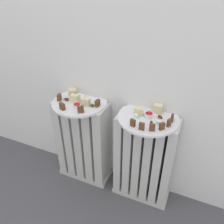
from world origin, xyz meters
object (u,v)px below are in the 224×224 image
at_px(radiator_right, 144,160).
at_px(jam_bowl_left, 77,106).
at_px(plate_right, 148,118).
at_px(jam_bowl_right, 149,115).
at_px(radiator_left, 83,143).
at_px(fork, 146,113).
at_px(plate_left, 80,102).

relative_size(radiator_right, jam_bowl_left, 12.92).
relative_size(plate_right, jam_bowl_right, 6.98).
xyz_separation_m(radiator_left, radiator_right, (0.40, 0.00, 0.00)).
xyz_separation_m(radiator_right, fork, (-0.02, 0.02, 0.30)).
distance_m(radiator_left, jam_bowl_left, 0.32).
bearing_deg(fork, radiator_right, -54.53).
xyz_separation_m(plate_right, fork, (-0.02, 0.02, 0.01)).
bearing_deg(plate_left, jam_bowl_left, -69.56).
xyz_separation_m(plate_left, jam_bowl_left, (0.02, -0.06, 0.02)).
distance_m(radiator_right, plate_left, 0.49).
xyz_separation_m(radiator_right, plate_right, (0.00, -0.00, 0.29)).
height_order(radiator_left, radiator_right, same).
relative_size(jam_bowl_right, fork, 0.50).
bearing_deg(plate_right, plate_left, 180.00).
xyz_separation_m(radiator_right, jam_bowl_right, (0.00, 0.00, 0.31)).
relative_size(plate_left, jam_bowl_left, 7.07).
bearing_deg(jam_bowl_right, plate_left, -179.96).
xyz_separation_m(radiator_right, plate_left, (-0.40, -0.00, 0.29)).
bearing_deg(jam_bowl_left, plate_left, 110.44).
height_order(plate_right, jam_bowl_left, jam_bowl_left).
height_order(plate_left, fork, fork).
bearing_deg(jam_bowl_left, plate_right, 9.85).
bearing_deg(plate_left, plate_right, 0.00).
bearing_deg(jam_bowl_left, jam_bowl_right, 9.83).
bearing_deg(fork, jam_bowl_left, -165.83).
xyz_separation_m(radiator_right, jam_bowl_left, (-0.37, -0.06, 0.31)).
bearing_deg(jam_bowl_left, radiator_right, 9.85).
bearing_deg(plate_left, radiator_right, 0.00).
bearing_deg(radiator_right, plate_left, -180.00).
bearing_deg(plate_left, fork, 3.76).
bearing_deg(plate_right, fork, 125.47).
bearing_deg(plate_right, jam_bowl_left, -170.15).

